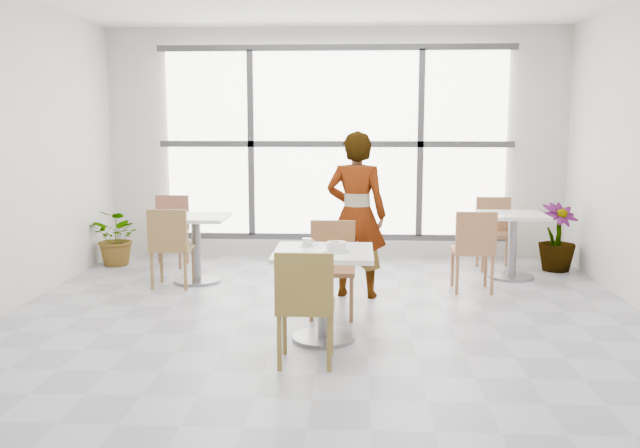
{
  "coord_description": "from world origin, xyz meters",
  "views": [
    {
      "loc": [
        0.28,
        -5.53,
        1.78
      ],
      "look_at": [
        0.0,
        -0.3,
        1.0
      ],
      "focal_mm": 38.5,
      "sensor_mm": 36.0,
      "label": 1
    }
  ],
  "objects_px": {
    "bg_chair_right_far": "(494,228)",
    "person": "(356,215)",
    "chair_far": "(332,261)",
    "bg_chair_right_near": "(474,246)",
    "main_table": "(324,278)",
    "bg_chair_left_far": "(170,225)",
    "oatmeal_bowl": "(337,247)",
    "bg_table_left": "(196,239)",
    "coffee_cup": "(307,243)",
    "bg_chair_left_near": "(170,242)",
    "chair_near": "(305,300)",
    "bg_table_right": "(512,236)",
    "plant_right": "(557,237)",
    "plant_left": "(118,237)"
  },
  "relations": [
    {
      "from": "main_table",
      "to": "plant_right",
      "type": "xyz_separation_m",
      "value": [
        2.68,
        2.82,
        -0.12
      ]
    },
    {
      "from": "bg_chair_right_near",
      "to": "bg_chair_right_far",
      "type": "xyz_separation_m",
      "value": [
        0.46,
        1.24,
        0.0
      ]
    },
    {
      "from": "bg_chair_right_far",
      "to": "coffee_cup",
      "type": "bearing_deg",
      "value": -127.48
    },
    {
      "from": "bg_table_left",
      "to": "chair_near",
      "type": "bearing_deg",
      "value": -61.69
    },
    {
      "from": "coffee_cup",
      "to": "bg_chair_right_near",
      "type": "relative_size",
      "value": 0.18
    },
    {
      "from": "main_table",
      "to": "coffee_cup",
      "type": "distance_m",
      "value": 0.35
    },
    {
      "from": "oatmeal_bowl",
      "to": "coffee_cup",
      "type": "bearing_deg",
      "value": 136.74
    },
    {
      "from": "bg_chair_right_near",
      "to": "bg_chair_right_far",
      "type": "distance_m",
      "value": 1.32
    },
    {
      "from": "oatmeal_bowl",
      "to": "bg_table_left",
      "type": "distance_m",
      "value": 2.64
    },
    {
      "from": "oatmeal_bowl",
      "to": "bg_chair_left_far",
      "type": "distance_m",
      "value": 3.69
    },
    {
      "from": "bg_table_right",
      "to": "bg_chair_left_far",
      "type": "height_order",
      "value": "bg_chair_left_far"
    },
    {
      "from": "oatmeal_bowl",
      "to": "coffee_cup",
      "type": "distance_m",
      "value": 0.35
    },
    {
      "from": "plant_right",
      "to": "bg_table_right",
      "type": "bearing_deg",
      "value": -145.74
    },
    {
      "from": "chair_near",
      "to": "oatmeal_bowl",
      "type": "xyz_separation_m",
      "value": [
        0.21,
        0.57,
        0.29
      ]
    },
    {
      "from": "chair_near",
      "to": "plant_left",
      "type": "relative_size",
      "value": 1.23
    },
    {
      "from": "bg_table_left",
      "to": "bg_table_right",
      "type": "xyz_separation_m",
      "value": [
        3.58,
        0.4,
        0.0
      ]
    },
    {
      "from": "oatmeal_bowl",
      "to": "bg_table_left",
      "type": "relative_size",
      "value": 0.28
    },
    {
      "from": "bg_chair_left_near",
      "to": "bg_chair_left_far",
      "type": "xyz_separation_m",
      "value": [
        -0.33,
        1.21,
        0.0
      ]
    },
    {
      "from": "plant_left",
      "to": "plant_right",
      "type": "xyz_separation_m",
      "value": [
        5.4,
        -0.03,
        0.05
      ]
    },
    {
      "from": "chair_near",
      "to": "bg_chair_right_near",
      "type": "relative_size",
      "value": 1.0
    },
    {
      "from": "bg_table_right",
      "to": "plant_right",
      "type": "xyz_separation_m",
      "value": [
        0.63,
        0.43,
        -0.08
      ]
    },
    {
      "from": "person",
      "to": "bg_chair_left_near",
      "type": "distance_m",
      "value": 2.04
    },
    {
      "from": "bg_table_left",
      "to": "oatmeal_bowl",
      "type": "bearing_deg",
      "value": -51.64
    },
    {
      "from": "main_table",
      "to": "person",
      "type": "relative_size",
      "value": 0.47
    },
    {
      "from": "coffee_cup",
      "to": "person",
      "type": "xyz_separation_m",
      "value": [
        0.41,
        1.27,
        0.07
      ]
    },
    {
      "from": "person",
      "to": "bg_chair_right_far",
      "type": "distance_m",
      "value": 2.26
    },
    {
      "from": "person",
      "to": "chair_far",
      "type": "bearing_deg",
      "value": 82.39
    },
    {
      "from": "chair_far",
      "to": "bg_chair_right_near",
      "type": "xyz_separation_m",
      "value": [
        1.45,
        0.9,
        0.0
      ]
    },
    {
      "from": "main_table",
      "to": "oatmeal_bowl",
      "type": "distance_m",
      "value": 0.3
    },
    {
      "from": "oatmeal_bowl",
      "to": "bg_chair_left_far",
      "type": "relative_size",
      "value": 0.24
    },
    {
      "from": "bg_chair_right_far",
      "to": "person",
      "type": "bearing_deg",
      "value": -139.06
    },
    {
      "from": "main_table",
      "to": "chair_near",
      "type": "height_order",
      "value": "chair_near"
    },
    {
      "from": "chair_far",
      "to": "bg_chair_left_far",
      "type": "distance_m",
      "value": 3.0
    },
    {
      "from": "chair_near",
      "to": "coffee_cup",
      "type": "distance_m",
      "value": 0.86
    },
    {
      "from": "chair_near",
      "to": "bg_table_left",
      "type": "xyz_separation_m",
      "value": [
        -1.42,
        2.63,
        -0.01
      ]
    },
    {
      "from": "chair_far",
      "to": "bg_chair_left_near",
      "type": "relative_size",
      "value": 1.0
    },
    {
      "from": "plant_left",
      "to": "chair_far",
      "type": "bearing_deg",
      "value": -36.94
    },
    {
      "from": "bg_table_right",
      "to": "bg_chair_right_near",
      "type": "bearing_deg",
      "value": -127.91
    },
    {
      "from": "chair_far",
      "to": "bg_table_right",
      "type": "relative_size",
      "value": 1.16
    },
    {
      "from": "chair_far",
      "to": "main_table",
      "type": "bearing_deg",
      "value": -93.3
    },
    {
      "from": "person",
      "to": "bg_chair_right_far",
      "type": "relative_size",
      "value": 1.95
    },
    {
      "from": "chair_far",
      "to": "bg_chair_right_near",
      "type": "height_order",
      "value": "same"
    },
    {
      "from": "chair_near",
      "to": "bg_table_right",
      "type": "distance_m",
      "value": 3.72
    },
    {
      "from": "bg_chair_left_near",
      "to": "person",
      "type": "bearing_deg",
      "value": 172.77
    },
    {
      "from": "coffee_cup",
      "to": "bg_chair_right_far",
      "type": "relative_size",
      "value": 0.18
    },
    {
      "from": "bg_chair_right_far",
      "to": "plant_right",
      "type": "xyz_separation_m",
      "value": [
        0.73,
        -0.09,
        -0.09
      ]
    },
    {
      "from": "main_table",
      "to": "bg_chair_left_far",
      "type": "relative_size",
      "value": 0.92
    },
    {
      "from": "main_table",
      "to": "plant_right",
      "type": "distance_m",
      "value": 3.89
    },
    {
      "from": "main_table",
      "to": "person",
      "type": "height_order",
      "value": "person"
    },
    {
      "from": "chair_far",
      "to": "chair_near",
      "type": "bearing_deg",
      "value": -96.0
    }
  ]
}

